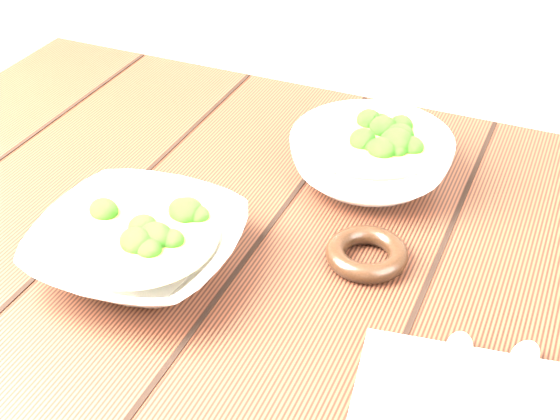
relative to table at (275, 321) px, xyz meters
name	(u,v)px	position (x,y,z in m)	size (l,w,h in m)	color
table	(275,321)	(0.00, 0.00, 0.00)	(1.20, 0.80, 0.75)	#381A10
soup_bowl_front	(139,246)	(-0.12, -0.09, 0.15)	(0.24, 0.24, 0.07)	silver
soup_bowl_back	(370,158)	(0.06, 0.18, 0.16)	(0.25, 0.25, 0.08)	silver
trivet	(367,254)	(0.11, 0.02, 0.13)	(0.09, 0.09, 0.02)	black
napkin	(464,415)	(0.26, -0.16, 0.13)	(0.20, 0.16, 0.01)	beige
spoon_left	(454,372)	(0.24, -0.12, 0.13)	(0.03, 0.17, 0.01)	#B7B0A1
spoon_right	(513,378)	(0.29, -0.11, 0.13)	(0.04, 0.17, 0.01)	#B7B0A1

